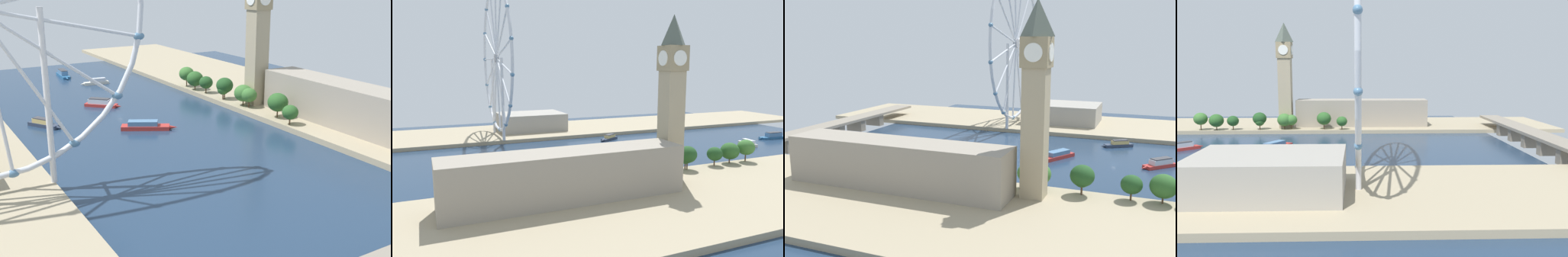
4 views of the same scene
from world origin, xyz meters
The scene contains 12 objects.
ground_plane centered at (0.00, 0.00, 0.00)m, with size 389.32×389.32×0.00m, color #1E334C.
riverbank_left centered at (-109.66, 0.00, 1.50)m, with size 90.00×520.00×3.00m, color tan.
riverbank_right centered at (109.66, 0.00, 1.50)m, with size 90.00×520.00×3.00m, color tan.
clock_tower centered at (-80.88, 28.04, 48.52)m, with size 12.95×12.95×87.27m.
parliament_block centered at (-92.42, 92.13, 14.49)m, with size 22.00×112.18×22.98m, color gray.
tree_row_embankment centered at (-70.20, 12.94, 11.17)m, with size 14.85×124.71×14.20m.
ferris_wheel centered at (86.38, 89.09, 69.97)m, with size 126.22×3.20×130.24m.
riverside_hall centered at (112.26, 53.15, 11.03)m, with size 44.67×60.57×16.07m, color gray.
river_bridge centered at (0.00, 206.78, 7.86)m, with size 201.32×16.02×10.89m.
tour_boat_1 centered at (2.23, -25.63, 2.29)m, with size 20.18×19.91×5.48m.
tour_boat_2 centered at (45.82, 1.15, 1.98)m, with size 15.03×21.52×4.97m.
tour_boat_3 centered at (-0.89, 34.41, 2.01)m, with size 29.05×19.19×4.88m.
Camera 3 is at (-266.94, -20.10, 72.57)m, focal length 40.53 mm.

